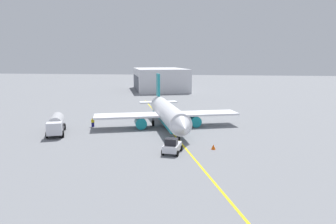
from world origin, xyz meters
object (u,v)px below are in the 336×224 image
at_px(fuel_tanker, 56,124).
at_px(safety_cone_nose, 213,147).
at_px(airplane, 168,113).
at_px(pushback_tug, 172,146).
at_px(refueling_worker, 93,123).

bearing_deg(fuel_tanker, safety_cone_nose, 77.64).
height_order(airplane, pushback_tug, airplane).
relative_size(airplane, pushback_tug, 7.64).
distance_m(refueling_worker, safety_cone_nose, 25.95).
bearing_deg(pushback_tug, refueling_worker, -130.39).
distance_m(fuel_tanker, safety_cone_nose, 27.94).
height_order(fuel_tanker, refueling_worker, fuel_tanker).
relative_size(pushback_tug, refueling_worker, 2.21).
xyz_separation_m(airplane, refueling_worker, (1.90, -14.25, -1.81)).
bearing_deg(fuel_tanker, airplane, 113.24).
xyz_separation_m(airplane, safety_cone_nose, (13.93, 8.74, -2.27)).
bearing_deg(airplane, fuel_tanker, -66.76).
bearing_deg(pushback_tug, airplane, -169.51).
distance_m(fuel_tanker, refueling_worker, 7.46).
bearing_deg(safety_cone_nose, fuel_tanker, -102.36).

